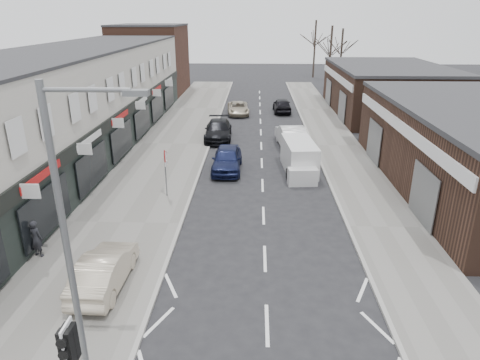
# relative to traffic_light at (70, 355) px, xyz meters

# --- Properties ---
(pavement_left) EXTENTS (5.50, 64.00, 0.12)m
(pavement_left) POSITION_rel_traffic_light_xyz_m (-2.35, 24.02, -2.35)
(pavement_left) COLOR slate
(pavement_left) RESTS_ON ground
(pavement_right) EXTENTS (3.50, 64.00, 0.12)m
(pavement_right) POSITION_rel_traffic_light_xyz_m (10.15, 24.02, -2.35)
(pavement_right) COLOR slate
(pavement_right) RESTS_ON ground
(shop_terrace_left) EXTENTS (8.00, 41.00, 7.10)m
(shop_terrace_left) POSITION_rel_traffic_light_xyz_m (-9.10, 21.52, 1.14)
(shop_terrace_left) COLOR #BCB8AB
(shop_terrace_left) RESTS_ON ground
(brick_block_far) EXTENTS (8.00, 10.00, 8.00)m
(brick_block_far) POSITION_rel_traffic_light_xyz_m (-9.10, 47.02, 1.59)
(brick_block_far) COLOR #4D2D21
(brick_block_far) RESTS_ON ground
(right_unit_far) EXTENTS (10.00, 16.00, 4.50)m
(right_unit_far) POSITION_rel_traffic_light_xyz_m (16.90, 36.02, -0.16)
(right_unit_far) COLOR #3C251B
(right_unit_far) RESTS_ON ground
(tree_far_a) EXTENTS (3.60, 3.60, 8.00)m
(tree_far_a) POSITION_rel_traffic_light_xyz_m (13.40, 50.02, -2.41)
(tree_far_a) COLOR #382D26
(tree_far_a) RESTS_ON ground
(tree_far_b) EXTENTS (3.60, 3.60, 7.50)m
(tree_far_b) POSITION_rel_traffic_light_xyz_m (15.90, 56.02, -2.41)
(tree_far_b) COLOR #382D26
(tree_far_b) RESTS_ON ground
(tree_far_c) EXTENTS (3.60, 3.60, 8.50)m
(tree_far_c) POSITION_rel_traffic_light_xyz_m (12.90, 62.02, -2.41)
(tree_far_c) COLOR #382D26
(tree_far_c) RESTS_ON ground
(traffic_light) EXTENTS (0.28, 0.60, 3.10)m
(traffic_light) POSITION_rel_traffic_light_xyz_m (0.00, 0.00, 0.00)
(traffic_light) COLOR slate
(traffic_light) RESTS_ON pavement_left
(street_lamp) EXTENTS (2.23, 0.22, 8.00)m
(street_lamp) POSITION_rel_traffic_light_xyz_m (-0.13, 1.22, 2.20)
(street_lamp) COLOR slate
(street_lamp) RESTS_ON pavement_left
(warning_sign) EXTENTS (0.12, 0.80, 2.70)m
(warning_sign) POSITION_rel_traffic_light_xyz_m (-0.76, 14.02, -0.21)
(warning_sign) COLOR slate
(warning_sign) RESTS_ON pavement_left
(white_van) EXTENTS (2.11, 5.07, 1.92)m
(white_van) POSITION_rel_traffic_light_xyz_m (6.72, 18.45, -1.51)
(white_van) COLOR silver
(white_van) RESTS_ON ground
(sedan_on_pavement) EXTENTS (1.45, 4.03, 1.32)m
(sedan_on_pavement) POSITION_rel_traffic_light_xyz_m (-1.39, 5.77, -1.63)
(sedan_on_pavement) COLOR #C0B199
(sedan_on_pavement) RESTS_ON pavement_left
(pedestrian) EXTENTS (0.67, 0.54, 1.58)m
(pedestrian) POSITION_rel_traffic_light_xyz_m (-4.80, 7.70, -1.51)
(pedestrian) COLOR black
(pedestrian) RESTS_ON pavement_left
(parked_car_left_a) EXTENTS (1.82, 4.47, 1.52)m
(parked_car_left_a) POSITION_rel_traffic_light_xyz_m (2.17, 18.51, -1.66)
(parked_car_left_a) COLOR #131A3D
(parked_car_left_a) RESTS_ON ground
(parked_car_left_b) EXTENTS (2.24, 5.14, 1.47)m
(parked_car_left_b) POSITION_rel_traffic_light_xyz_m (1.00, 25.77, -1.68)
(parked_car_left_b) COLOR black
(parked_car_left_b) RESTS_ON ground
(parked_car_left_c) EXTENTS (2.38, 4.54, 1.22)m
(parked_car_left_c) POSITION_rel_traffic_light_xyz_m (2.20, 34.91, -1.80)
(parked_car_left_c) COLOR tan
(parked_car_left_c) RESTS_ON ground
(parked_car_right_a) EXTENTS (2.23, 5.15, 1.65)m
(parked_car_right_a) POSITION_rel_traffic_light_xyz_m (6.60, 23.95, -1.59)
(parked_car_right_a) COLOR silver
(parked_car_right_a) RESTS_ON ground
(parked_car_right_b) EXTENTS (1.81, 4.24, 1.43)m
(parked_car_right_b) POSITION_rel_traffic_light_xyz_m (6.60, 36.00, -1.70)
(parked_car_right_b) COLOR black
(parked_car_right_b) RESTS_ON ground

